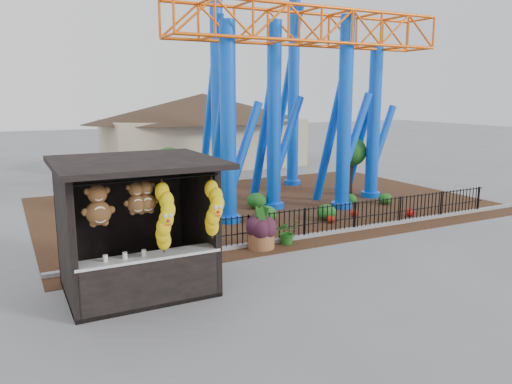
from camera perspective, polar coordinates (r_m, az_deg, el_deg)
name	(u,v)px	position (r m, az deg, el deg)	size (l,w,h in m)	color
ground	(274,284)	(12.31, 2.08, -10.50)	(120.00, 120.00, 0.00)	slate
mulch_bed	(264,204)	(20.88, 0.93, -1.43)	(18.00, 12.00, 0.02)	#331E11
curb	(335,232)	(16.75, 9.04, -4.52)	(18.00, 0.18, 0.12)	gray
prize_booth	(139,230)	(11.58, -13.21, -4.21)	(3.50, 3.40, 3.12)	black
picket_fence	(357,216)	(17.18, 11.52, -2.71)	(12.20, 0.06, 1.00)	black
roller_coaster	(286,47)	(21.22, 3.46, 16.24)	(11.00, 6.37, 10.82)	blue
terracotta_planter	(261,240)	(14.95, 0.60, -5.46)	(0.79, 0.79, 0.54)	#9A5E38
planter_foliage	(261,220)	(14.79, 0.61, -3.27)	(0.70, 0.70, 0.64)	#311321
potted_plant	(288,232)	(15.34, 3.63, -4.58)	(0.70, 0.61, 0.78)	#2F5A1A
landscaping	(301,207)	(19.21, 5.19, -1.69)	(7.46, 4.35, 0.64)	#1A5017
pavilion	(203,118)	(32.18, -6.07, 8.40)	(15.00, 15.00, 4.80)	#BFAD8C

